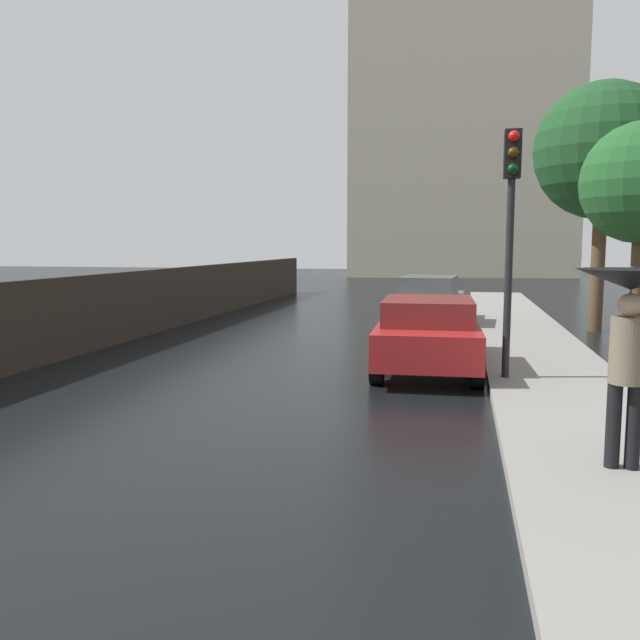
% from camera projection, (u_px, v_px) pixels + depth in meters
% --- Properties ---
extents(car_red_near_kerb, '(1.96, 4.12, 1.35)m').
position_uv_depth(car_red_near_kerb, '(428.00, 333.00, 11.78)').
color(car_red_near_kerb, maroon).
rests_on(car_red_near_kerb, ground).
extents(car_grey_mid_road, '(1.98, 4.05, 1.43)m').
position_uv_depth(car_grey_mid_road, '(429.00, 300.00, 18.14)').
color(car_grey_mid_road, slate).
rests_on(car_grey_mid_road, ground).
extents(pedestrian_with_umbrella_far, '(1.00, 1.00, 1.93)m').
position_uv_depth(pedestrian_with_umbrella_far, '(630.00, 313.00, 6.14)').
color(pedestrian_with_umbrella_far, black).
rests_on(pedestrian_with_umbrella_far, sidewalk_strip).
extents(traffic_light, '(0.26, 0.39, 3.95)m').
position_uv_depth(traffic_light, '(511.00, 206.00, 10.30)').
color(traffic_light, black).
rests_on(traffic_light, sidewalk_strip).
extents(street_tree_near, '(3.51, 3.51, 6.46)m').
position_uv_depth(street_tree_near, '(603.00, 152.00, 16.76)').
color(street_tree_near, '#4C3823').
rests_on(street_tree_near, ground).
extents(distant_tower, '(17.11, 11.77, 31.81)m').
position_uv_depth(distant_tower, '(458.00, 58.00, 47.56)').
color(distant_tower, beige).
rests_on(distant_tower, ground).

